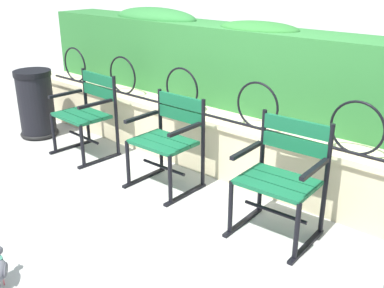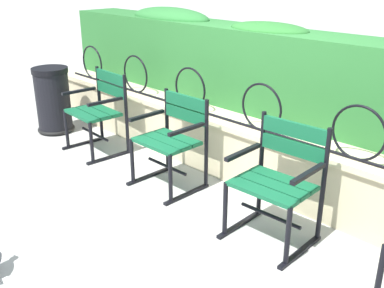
{
  "view_description": "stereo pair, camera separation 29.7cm",
  "coord_description": "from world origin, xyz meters",
  "px_view_note": "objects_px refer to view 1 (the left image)",
  "views": [
    {
      "loc": [
        2.22,
        -2.49,
        1.88
      ],
      "look_at": [
        0.0,
        0.06,
        0.55
      ],
      "focal_mm": 42.34,
      "sensor_mm": 36.0,
      "label": 1
    },
    {
      "loc": [
        2.43,
        -2.29,
        1.88
      ],
      "look_at": [
        0.0,
        0.06,
        0.55
      ],
      "focal_mm": 42.34,
      "sensor_mm": 36.0,
      "label": 2
    }
  ],
  "objects_px": {
    "park_chair_centre_right": "(282,176)",
    "park_chair_centre_left": "(169,138)",
    "trash_bin": "(36,105)",
    "park_chair_leftmost": "(88,112)"
  },
  "relations": [
    {
      "from": "park_chair_centre_right",
      "to": "trash_bin",
      "type": "height_order",
      "value": "park_chair_centre_right"
    },
    {
      "from": "park_chair_centre_right",
      "to": "trash_bin",
      "type": "relative_size",
      "value": 1.12
    },
    {
      "from": "park_chair_centre_right",
      "to": "trash_bin",
      "type": "xyz_separation_m",
      "value": [
        -3.24,
        -0.05,
        -0.09
      ]
    },
    {
      "from": "trash_bin",
      "to": "park_chair_leftmost",
      "type": "bearing_deg",
      "value": 4.14
    },
    {
      "from": "park_chair_leftmost",
      "to": "trash_bin",
      "type": "height_order",
      "value": "park_chair_leftmost"
    },
    {
      "from": "trash_bin",
      "to": "park_chair_centre_right",
      "type": "bearing_deg",
      "value": 0.83
    },
    {
      "from": "park_chair_centre_left",
      "to": "trash_bin",
      "type": "distance_m",
      "value": 2.07
    },
    {
      "from": "park_chair_centre_right",
      "to": "park_chair_centre_left",
      "type": "bearing_deg",
      "value": 178.75
    },
    {
      "from": "park_chair_centre_right",
      "to": "trash_bin",
      "type": "bearing_deg",
      "value": -179.17
    },
    {
      "from": "park_chair_centre_left",
      "to": "trash_bin",
      "type": "xyz_separation_m",
      "value": [
        -2.07,
        -0.07,
        -0.08
      ]
    }
  ]
}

